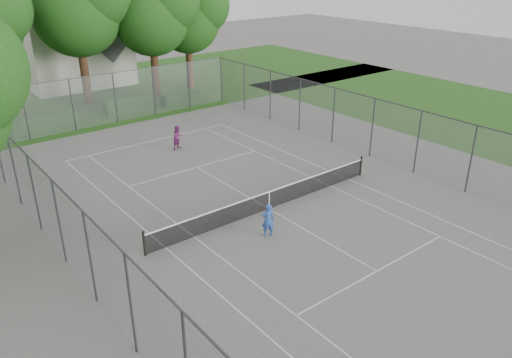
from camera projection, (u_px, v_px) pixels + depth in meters
ground at (269, 209)px, 23.42m from camera, size 120.00×120.00×0.00m
grass_far at (73, 96)px, 42.06m from camera, size 60.00×20.00×0.00m
grass_right at (505, 121)px, 35.80m from camera, size 16.00×40.00×0.00m
court_markings at (269, 209)px, 23.42m from camera, size 11.03×23.83×0.01m
tennis_net at (269, 199)px, 23.21m from camera, size 12.87×0.10×1.10m
perimeter_fence at (270, 174)px, 22.67m from camera, size 18.08×34.08×3.52m
tree_far_midleft at (77, 4)px, 36.90m from camera, size 7.68×7.02×11.05m
tree_far_midright at (152, 11)px, 39.22m from camera, size 6.96×6.35×10.00m
tree_far_right at (188, 14)px, 41.93m from camera, size 6.40×5.85×9.21m
hedge_left at (44, 122)px, 33.84m from camera, size 4.31×1.29×1.08m
hedge_mid at (128, 104)px, 37.68m from camera, size 3.71×1.06×1.16m
hedge_right at (180, 98)px, 39.71m from camera, size 3.00×1.10×0.90m
house at (72, 35)px, 44.09m from camera, size 8.71×6.75×10.84m
girl_player at (268, 220)px, 20.93m from camera, size 0.65×0.55×1.50m
woman_player at (178, 137)px, 30.37m from camera, size 0.85×0.73×1.48m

